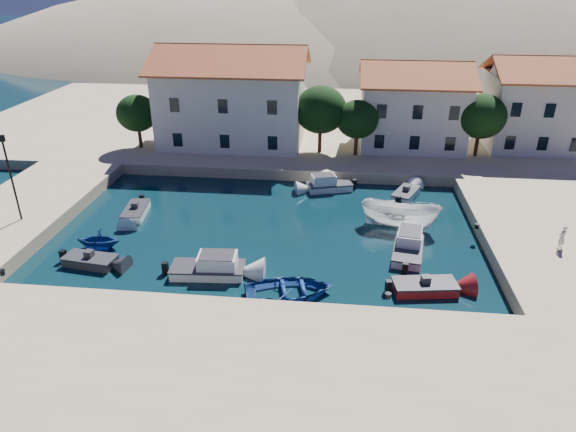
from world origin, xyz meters
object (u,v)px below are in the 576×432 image
object	(u,v)px
building_right	(535,101)
lamppost	(9,170)
boat_east	(399,227)
pedestrian	(562,237)
building_left	(233,94)
cabin_cruiser_south	(208,268)
rowboat_south	(289,295)
building_mid	(413,103)
cabin_cruiser_east	(408,247)

from	to	relation	value
building_right	lamppost	world-z (taller)	building_right
building_right	boat_east	world-z (taller)	building_right
boat_east	pedestrian	xyz separation A→B (m)	(9.73, -3.95, 1.79)
building_left	cabin_cruiser_south	bearing A→B (deg)	-82.46
rowboat_south	boat_east	size ratio (longest dim) A/B	0.89
building_mid	cabin_cruiser_south	xyz separation A→B (m)	(-14.78, -25.29, -4.75)
cabin_cruiser_south	pedestrian	distance (m)	22.52
boat_east	rowboat_south	bearing A→B (deg)	156.25
cabin_cruiser_south	cabin_cruiser_east	distance (m)	13.26
building_mid	cabin_cruiser_south	bearing A→B (deg)	-120.31
building_right	lamppost	distance (m)	46.98
boat_east	cabin_cruiser_east	bearing A→B (deg)	-163.53
cabin_cruiser_south	pedestrian	xyz separation A→B (m)	(22.13, 3.93, 1.32)
lamppost	cabin_cruiser_east	world-z (taller)	lamppost
building_right	pedestrian	distance (m)	23.13
building_left	boat_east	world-z (taller)	building_left
building_right	rowboat_south	xyz separation A→B (m)	(-21.51, -28.03, -5.47)
rowboat_south	boat_east	distance (m)	11.97
cabin_cruiser_east	pedestrian	xyz separation A→B (m)	(9.48, -0.06, 1.32)
cabin_cruiser_south	cabin_cruiser_east	size ratio (longest dim) A/B	0.97
building_right	pedestrian	world-z (taller)	building_right
building_right	cabin_cruiser_south	size ratio (longest dim) A/B	2.02
building_right	boat_east	distance (m)	24.00
building_right	building_left	bearing A→B (deg)	-176.19
building_mid	boat_east	size ratio (longest dim) A/B	1.82
cabin_cruiser_east	boat_east	world-z (taller)	cabin_cruiser_east
building_mid	lamppost	size ratio (longest dim) A/B	1.69
lamppost	cabin_cruiser_east	xyz separation A→B (m)	(27.36, -0.30, -4.28)
building_mid	rowboat_south	xyz separation A→B (m)	(-9.51, -27.03, -5.22)
building_right	cabin_cruiser_south	xyz separation A→B (m)	(-26.78, -26.29, -5.00)
cabin_cruiser_south	building_mid	bearing A→B (deg)	55.77
pedestrian	lamppost	bearing A→B (deg)	-31.15
building_left	building_right	world-z (taller)	building_left
lamppost	boat_east	distance (m)	27.76
building_mid	boat_east	world-z (taller)	building_mid
building_left	cabin_cruiser_east	distance (m)	26.33
building_mid	building_right	size ratio (longest dim) A/B	1.11
building_left	lamppost	world-z (taller)	building_left
rowboat_south	cabin_cruiser_east	xyz separation A→B (m)	(7.38, 5.73, 0.48)
lamppost	building_left	bearing A→B (deg)	60.10
building_right	pedestrian	size ratio (longest dim) A/B	5.95
cabin_cruiser_east	building_mid	bearing A→B (deg)	4.13
cabin_cruiser_east	pedestrian	world-z (taller)	pedestrian
rowboat_south	building_right	bearing A→B (deg)	-50.69
rowboat_south	pedestrian	bearing A→B (deg)	-84.61
lamppost	pedestrian	xyz separation A→B (m)	(36.85, -0.36, -2.96)
cabin_cruiser_east	pedestrian	size ratio (longest dim) A/B	3.04
building_left	building_mid	size ratio (longest dim) A/B	1.40
cabin_cruiser_east	building_left	bearing A→B (deg)	47.87
lamppost	cabin_cruiser_south	xyz separation A→B (m)	(14.72, -4.29, -4.28)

